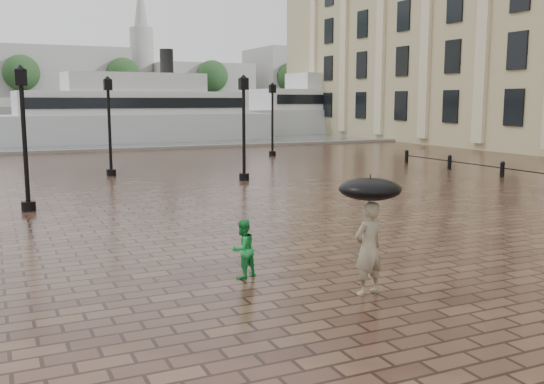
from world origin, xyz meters
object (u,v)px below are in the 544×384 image
Objects in this scene: child_pedestrian at (243,249)px; ferry_far at (346,108)px; ferry_near at (136,113)px; street_lamps at (120,125)px; adult_pedestrian at (369,248)px.

ferry_far is at bearing -147.36° from child_pedestrian.
ferry_far is at bearing 9.31° from ferry_near.
ferry_near is (5.93, 23.93, 0.02)m from street_lamps.
street_lamps is 17.34m from child_pedestrian.
street_lamps reaches higher than adult_pedestrian.
adult_pedestrian is 56.65m from ferry_far.
street_lamps is 0.82× the size of ferry_far.
street_lamps is 41.96m from ferry_far.
ferry_near is at bearing -105.73° from adult_pedestrian.
ferry_far reaches higher than street_lamps.
street_lamps is at bearing -138.15° from ferry_far.
adult_pedestrian is 0.06× the size of ferry_far.
child_pedestrian is at bearing -57.59° from adult_pedestrian.
ferry_near is 0.92× the size of ferry_far.
ferry_near is (5.26, 43.05, 1.49)m from adult_pedestrian.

